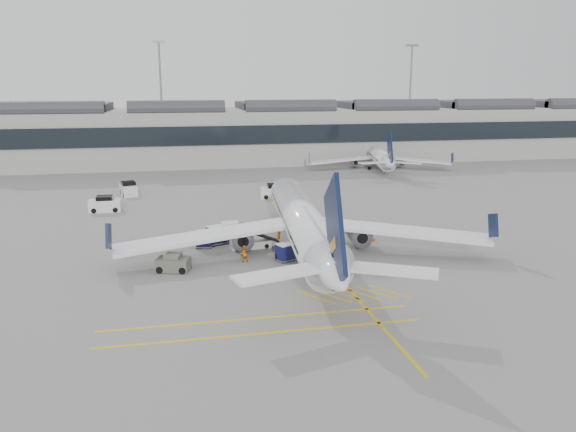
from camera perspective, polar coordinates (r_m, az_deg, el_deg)
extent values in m
plane|color=gray|center=(49.12, -7.16, -5.89)|extent=(220.00, 220.00, 0.00)
cube|color=#9E9E99|center=(118.83, -10.20, 7.95)|extent=(200.00, 20.00, 11.00)
cube|color=black|center=(108.58, -10.04, 8.01)|extent=(200.00, 0.50, 3.60)
cube|color=#38383D|center=(118.44, -10.32, 10.94)|extent=(200.00, 18.00, 1.40)
cylinder|color=slate|center=(132.37, -12.73, 11.40)|extent=(0.44, 0.44, 25.00)
cube|color=slate|center=(132.64, -13.02, 16.88)|extent=(3.00, 0.60, 0.50)
cylinder|color=slate|center=(144.70, 12.27, 11.55)|extent=(0.44, 0.44, 25.00)
cube|color=slate|center=(144.95, 12.52, 16.57)|extent=(3.00, 0.60, 0.50)
cube|color=gold|center=(60.07, 1.58, -2.22)|extent=(0.25, 60.00, 0.01)
cylinder|color=white|center=(54.34, 1.42, -0.49)|extent=(6.61, 29.93, 3.72)
cone|color=white|center=(70.69, -0.39, 2.73)|extent=(4.09, 4.31, 3.72)
cone|color=white|center=(37.90, 4.88, -6.05)|extent=(4.17, 5.09, 3.72)
cube|color=white|center=(52.71, -8.57, -2.07)|extent=(17.21, 7.10, 0.35)
cube|color=white|center=(55.17, 11.35, -1.49)|extent=(16.85, 10.01, 0.35)
cylinder|color=slate|center=(54.77, -4.63, -2.13)|extent=(2.42, 3.75, 2.08)
cylinder|color=slate|center=(56.23, 7.15, -1.78)|extent=(2.42, 3.75, 2.08)
cube|color=#0B1434|center=(37.64, 4.79, -1.77)|extent=(1.03, 7.53, 8.29)
cylinder|color=black|center=(65.98, 0.09, -0.52)|extent=(0.34, 0.66, 0.63)
cylinder|color=black|center=(52.42, -0.93, -4.09)|extent=(0.77, 0.86, 0.79)
cylinder|color=black|center=(53.09, 4.41, -3.91)|extent=(0.77, 0.86, 0.79)
cylinder|color=white|center=(111.32, 9.16, 6.06)|extent=(7.72, 23.18, 2.89)
cone|color=white|center=(124.18, 8.26, 6.82)|extent=(3.48, 3.62, 2.89)
cone|color=white|center=(98.18, 10.33, 5.25)|extent=(3.61, 4.22, 2.89)
cube|color=white|center=(109.40, 5.43, 5.68)|extent=(13.30, 4.07, 0.27)
cube|color=white|center=(111.63, 12.96, 5.55)|extent=(12.70, 8.98, 0.27)
cylinder|color=slate|center=(111.27, 6.82, 5.49)|extent=(2.17, 3.05, 1.62)
cylinder|color=slate|center=(112.62, 11.36, 5.42)|extent=(2.17, 3.05, 1.62)
cube|color=#0B1434|center=(98.36, 10.33, 6.53)|extent=(1.47, 5.77, 6.45)
cylinder|color=black|center=(120.28, 8.49, 5.56)|extent=(0.31, 0.53, 0.49)
cylinder|color=black|center=(109.44, 8.27, 4.85)|extent=(0.66, 0.72, 0.62)
cylinder|color=black|center=(110.03, 10.26, 4.82)|extent=(0.66, 0.72, 0.62)
cube|color=silver|center=(56.52, -3.83, -2.86)|extent=(4.14, 1.94, 0.74)
cube|color=black|center=(56.53, -2.80, -1.95)|extent=(3.67, 1.48, 1.56)
cube|color=silver|center=(56.08, -5.00, -2.22)|extent=(1.07, 1.45, 0.95)
cylinder|color=black|center=(55.56, -5.14, -3.31)|extent=(0.48, 0.23, 0.46)
cylinder|color=black|center=(56.95, -5.45, -2.91)|extent=(0.48, 0.23, 0.46)
cylinder|color=black|center=(56.20, -2.19, -3.07)|extent=(0.48, 0.23, 0.46)
cylinder|color=black|center=(57.58, -2.57, -2.68)|extent=(0.48, 0.23, 0.46)
cube|color=gray|center=(52.28, -0.29, -4.40)|extent=(1.95, 1.82, 0.11)
cube|color=#151551|center=(52.06, -0.29, -3.63)|extent=(1.81, 1.72, 1.33)
cube|color=silver|center=(51.86, -0.29, -2.89)|extent=(1.87, 1.78, 0.09)
cylinder|color=black|center=(51.55, -0.54, -4.74)|extent=(0.22, 0.17, 0.20)
cylinder|color=black|center=(52.33, -1.19, -4.46)|extent=(0.22, 0.17, 0.20)
cylinder|color=black|center=(52.27, 0.61, -4.48)|extent=(0.22, 0.17, 0.20)
cylinder|color=black|center=(53.05, -0.05, -4.21)|extent=(0.22, 0.17, 0.20)
cube|color=gray|center=(58.91, -5.86, -2.39)|extent=(2.12, 1.82, 0.14)
cube|color=#151551|center=(58.67, -5.88, -1.53)|extent=(1.94, 1.74, 1.67)
cube|color=silver|center=(58.45, -5.90, -0.70)|extent=(2.01, 1.80, 0.11)
cylinder|color=black|center=(58.17, -6.49, -2.69)|extent=(0.26, 0.14, 0.25)
cylinder|color=black|center=(59.37, -6.75, -2.37)|extent=(0.26, 0.14, 0.25)
cylinder|color=black|center=(58.50, -4.95, -2.57)|extent=(0.26, 0.14, 0.25)
cylinder|color=black|center=(59.69, -5.23, -2.25)|extent=(0.26, 0.14, 0.25)
cube|color=gray|center=(58.09, -7.27, -2.67)|extent=(2.20, 2.00, 0.13)
cube|color=#151551|center=(57.87, -7.30, -1.86)|extent=(2.03, 1.90, 1.54)
cube|color=silver|center=(57.66, -7.32, -1.09)|extent=(2.10, 1.97, 0.11)
cylinder|color=black|center=(57.31, -7.71, -2.98)|extent=(0.26, 0.18, 0.23)
cylinder|color=black|center=(58.35, -8.17, -2.71)|extent=(0.26, 0.18, 0.23)
cylinder|color=black|center=(57.89, -6.36, -2.78)|extent=(0.26, 0.18, 0.23)
cylinder|color=black|center=(58.92, -6.84, -2.51)|extent=(0.26, 0.18, 0.23)
cube|color=gray|center=(57.08, -8.52, -3.02)|extent=(1.84, 1.61, 0.11)
cube|color=#151551|center=(56.87, -8.54, -2.28)|extent=(1.69, 1.53, 1.38)
cube|color=silver|center=(56.68, -8.57, -1.58)|extent=(1.74, 1.59, 0.10)
cylinder|color=black|center=(56.68, -9.25, -3.23)|extent=(0.22, 0.13, 0.21)
cylinder|color=black|center=(57.68, -9.11, -2.94)|extent=(0.22, 0.13, 0.21)
cylinder|color=black|center=(56.52, -7.91, -3.24)|extent=(0.22, 0.13, 0.21)
cylinder|color=black|center=(57.52, -7.79, -2.94)|extent=(0.22, 0.13, 0.21)
imported|color=orange|center=(58.06, -0.94, -1.91)|extent=(0.66, 0.73, 1.67)
imported|color=orange|center=(52.00, -4.49, -3.83)|extent=(0.86, 0.72, 1.56)
cube|color=#5A5B4E|center=(50.37, -11.57, -4.83)|extent=(3.18, 2.44, 1.12)
cube|color=#5A5B4E|center=(50.17, -11.61, -4.10)|extent=(1.69, 1.69, 0.56)
cylinder|color=black|center=(50.11, -12.91, -5.36)|extent=(0.68, 0.46, 0.63)
cylinder|color=black|center=(51.43, -12.40, -4.85)|extent=(0.68, 0.46, 0.63)
cylinder|color=black|center=(49.52, -10.67, -5.48)|extent=(0.68, 0.46, 0.63)
cylinder|color=black|center=(50.85, -10.22, -4.96)|extent=(0.68, 0.46, 0.63)
cone|color=#F24C0A|center=(70.74, -0.89, 0.39)|extent=(0.41, 0.41, 0.57)
cone|color=#F24C0A|center=(59.14, 8.75, -2.39)|extent=(0.34, 0.34, 0.47)
cube|color=silver|center=(76.05, -18.09, 1.01)|extent=(3.96, 1.98, 1.54)
cube|color=black|center=(75.87, -18.14, 1.71)|extent=(1.98, 1.87, 0.66)
cylinder|color=black|center=(75.45, -19.13, 0.50)|extent=(0.66, 0.24, 0.66)
cylinder|color=black|center=(77.16, -18.97, 0.78)|extent=(0.66, 0.24, 0.66)
cylinder|color=black|center=(75.14, -17.13, 0.60)|extent=(0.66, 0.24, 0.66)
cylinder|color=black|center=(76.86, -17.02, 0.88)|extent=(0.66, 0.24, 0.66)
cube|color=silver|center=(86.19, -15.89, 2.55)|extent=(2.90, 4.37, 1.56)
cube|color=black|center=(86.02, -15.93, 3.17)|extent=(2.32, 2.40, 0.67)
cylinder|color=black|center=(85.12, -15.12, 2.16)|extent=(0.40, 0.71, 0.67)
cylinder|color=black|center=(84.83, -16.31, 2.05)|extent=(0.40, 0.71, 0.67)
cylinder|color=black|center=(87.71, -15.45, 2.46)|extent=(0.40, 0.71, 0.67)
cylinder|color=black|center=(87.43, -16.60, 2.35)|extent=(0.40, 0.71, 0.67)
cube|color=silver|center=(80.97, -1.40, 2.39)|extent=(4.07, 2.16, 1.55)
cube|color=black|center=(80.80, -1.40, 3.04)|extent=(2.07, 1.96, 0.66)
cylinder|color=black|center=(80.02, -2.25, 1.93)|extent=(0.67, 0.27, 0.66)
cylinder|color=black|center=(81.74, -2.41, 2.17)|extent=(0.67, 0.27, 0.66)
cylinder|color=black|center=(80.39, -0.37, 1.99)|extent=(0.67, 0.27, 0.66)
cylinder|color=black|center=(82.10, -0.56, 2.23)|extent=(0.67, 0.27, 0.66)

